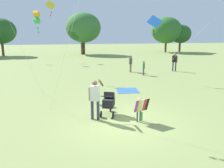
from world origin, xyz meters
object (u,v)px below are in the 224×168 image
person_red_shirt (131,62)px  person_adult_flyer (95,96)px  kite_orange_delta (52,9)px  kite_blue_high (156,23)px  child_with_butterfly_kite (140,107)px  stroller (109,101)px  person_couple_left (175,60)px  picnic_blanket (127,90)px  kite_green_novelty (37,18)px  person_sitting_far (144,67)px

person_red_shirt → person_adult_flyer: bearing=-112.9°
kite_orange_delta → kite_blue_high: kite_orange_delta is taller
child_with_butterfly_kite → person_adult_flyer: person_adult_flyer is taller
person_adult_flyer → stroller: size_ratio=1.55×
kite_orange_delta → person_couple_left: (10.61, 0.84, -4.23)m
kite_orange_delta → picnic_blanket: bearing=-48.9°
person_adult_flyer → kite_orange_delta: bearing=102.0°
person_red_shirt → kite_green_novelty: bearing=-142.4°
picnic_blanket → person_red_shirt: bearing=72.7°
person_adult_flyer → kite_blue_high: bearing=53.2°
person_red_shirt → person_couple_left: person_couple_left is taller
person_adult_flyer → person_couple_left: bearing=50.4°
person_adult_flyer → person_red_shirt: 11.61m
kite_orange_delta → kite_green_novelty: kite_orange_delta is taller
stroller → person_couple_left: person_couple_left is taller
kite_blue_high → person_red_shirt: size_ratio=3.17×
stroller → person_sitting_far: 9.67m
child_with_butterfly_kite → stroller: bearing=136.3°
person_couple_left → stroller: bearing=-128.7°
kite_orange_delta → child_with_butterfly_kite: bearing=-69.7°
child_with_butterfly_kite → kite_orange_delta: (-3.73, 10.10, 4.62)m
stroller → child_with_butterfly_kite: bearing=-43.7°
kite_orange_delta → kite_blue_high: bearing=-18.9°
person_adult_flyer → child_with_butterfly_kite: bearing=-18.5°
kite_blue_high → person_adult_flyer: bearing=-126.8°
kite_green_novelty → picnic_blanket: kite_green_novelty is taller
child_with_butterfly_kite → picnic_blanket: (0.82, 4.89, -0.60)m
kite_blue_high → kite_orange_delta: bearing=161.1°
kite_blue_high → person_couple_left: bearing=45.1°
kite_blue_high → kite_green_novelty: bearing=-166.8°
child_with_butterfly_kite → stroller: size_ratio=0.88×
kite_green_novelty → child_with_butterfly_kite: bearing=-52.9°
picnic_blanket → person_couple_left: bearing=45.0°
stroller → kite_blue_high: 8.79m
person_adult_flyer → person_sitting_far: 10.38m
kite_blue_high → person_couple_left: (3.32, 3.34, -3.14)m
person_adult_flyer → kite_orange_delta: 10.62m
person_sitting_far → person_adult_flyer: bearing=-119.8°
kite_orange_delta → kite_green_novelty: (-0.62, -4.35, -0.90)m
stroller → picnic_blanket: (1.88, 3.87, -0.60)m
kite_blue_high → picnic_blanket: (-2.74, -2.72, -4.13)m
kite_green_novelty → stroller: bearing=-55.2°
person_red_shirt → kite_blue_high: bearing=-78.5°
person_red_shirt → picnic_blanket: person_red_shirt is taller
kite_green_novelty → person_couple_left: kite_green_novelty is taller
kite_blue_high → person_couple_left: size_ratio=2.81×
stroller → person_couple_left: bearing=51.3°
child_with_butterfly_kite → picnic_blanket: bearing=80.5°
child_with_butterfly_kite → person_couple_left: 12.93m
stroller → person_red_shirt: size_ratio=0.74×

